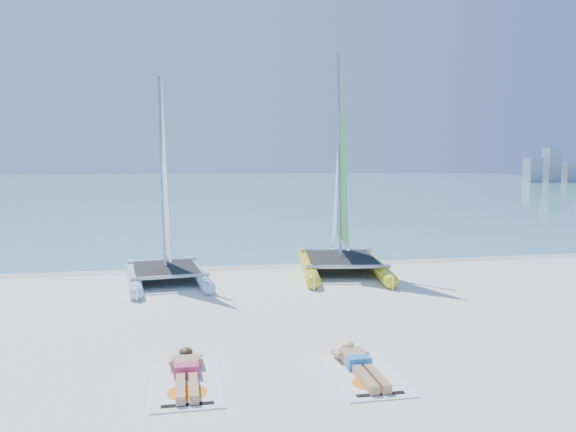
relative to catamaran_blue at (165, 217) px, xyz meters
name	(u,v)px	position (x,y,z in m)	size (l,w,h in m)	color
ground	(302,311)	(2.97, -3.70, -1.73)	(140.00, 140.00, 0.00)	silver
sea	(199,185)	(2.97, 59.30, -1.73)	(140.00, 115.00, 0.01)	#77BBC7
wet_sand_strip	(264,264)	(2.97, 1.80, -1.73)	(140.00, 1.40, 0.01)	silver
distant_skyline	(567,169)	(56.68, 58.30, 0.21)	(14.00, 2.00, 5.00)	#9BA5AB
catamaran_blue	(165,217)	(0.00, 0.00, 0.00)	(2.50, 4.46, 5.81)	silver
catamaran_yellow	(340,199)	(5.09, 0.73, 0.38)	(3.11, 5.41, 6.72)	#FFFE1A
towel_a	(187,384)	(0.46, -7.29, -1.72)	(1.00, 1.85, 0.02)	white
sunbather_a	(187,372)	(0.46, -7.09, -1.61)	(0.37, 1.73, 0.26)	tan
towel_b	(363,375)	(3.10, -7.45, -1.72)	(1.00, 1.85, 0.02)	white
sunbather_b	(359,363)	(3.10, -7.26, -1.61)	(0.37, 1.73, 0.26)	tan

